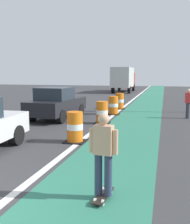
# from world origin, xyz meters

# --- Properties ---
(bike_lane_strip) EXTENTS (2.50, 80.00, 0.01)m
(bike_lane_strip) POSITION_xyz_m (2.40, 12.00, 0.00)
(bike_lane_strip) COLOR #2D755B
(bike_lane_strip) RESTS_ON ground
(lane_divider_stripe) EXTENTS (0.20, 80.00, 0.01)m
(lane_divider_stripe) POSITION_xyz_m (0.90, 12.00, 0.01)
(lane_divider_stripe) COLOR silver
(lane_divider_stripe) RESTS_ON ground
(skateboarder_on_lane) EXTENTS (0.57, 0.82, 1.69)m
(skateboarder_on_lane) POSITION_xyz_m (2.69, 1.62, 0.91)
(skateboarder_on_lane) COLOR black
(skateboarder_on_lane) RESTS_ON ground
(parked_sedan_second) EXTENTS (2.10, 4.20, 1.70)m
(parked_sedan_second) POSITION_xyz_m (-1.85, 9.98, 0.83)
(parked_sedan_second) COLOR black
(parked_sedan_second) RESTS_ON ground
(traffic_barrel_front) EXTENTS (0.73, 0.73, 1.09)m
(traffic_barrel_front) POSITION_xyz_m (0.74, 5.55, 0.53)
(traffic_barrel_front) COLOR orange
(traffic_barrel_front) RESTS_ON ground
(traffic_barrel_mid) EXTENTS (0.73, 0.73, 1.09)m
(traffic_barrel_mid) POSITION_xyz_m (0.86, 9.21, 0.53)
(traffic_barrel_mid) COLOR orange
(traffic_barrel_mid) RESTS_ON ground
(traffic_barrel_back) EXTENTS (0.73, 0.73, 1.09)m
(traffic_barrel_back) POSITION_xyz_m (0.83, 12.25, 0.53)
(traffic_barrel_back) COLOR orange
(traffic_barrel_back) RESTS_ON ground
(traffic_barrel_far) EXTENTS (0.73, 0.73, 1.09)m
(traffic_barrel_far) POSITION_xyz_m (0.77, 14.80, 0.53)
(traffic_barrel_far) COLOR orange
(traffic_barrel_far) RESTS_ON ground
(delivery_truck_down_block) EXTENTS (2.41, 7.62, 3.23)m
(delivery_truck_down_block) POSITION_xyz_m (-1.58, 31.80, 1.85)
(delivery_truck_down_block) COLOR beige
(delivery_truck_down_block) RESTS_ON ground
(pedestrian_crossing) EXTENTS (0.34, 0.20, 1.61)m
(pedestrian_crossing) POSITION_xyz_m (5.02, 11.88, 0.86)
(pedestrian_crossing) COLOR #33333D
(pedestrian_crossing) RESTS_ON ground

